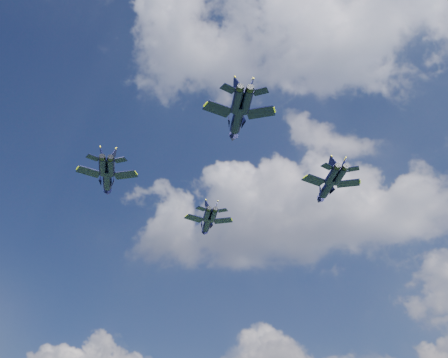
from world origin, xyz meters
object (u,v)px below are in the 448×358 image
jet_slot (237,120)px  jet_lead (207,224)px  jet_left (107,180)px  jet_right (327,188)px

jet_slot → jet_lead: bearing=90.7°
jet_left → jet_slot: 29.28m
jet_left → jet_right: bearing=-3.6°
jet_left → jet_slot: jet_slot is taller
jet_left → jet_right: (38.57, 16.06, 0.62)m
jet_lead → jet_left: bearing=-136.6°
jet_lead → jet_left: jet_lead is taller
jet_right → jet_slot: size_ratio=0.98×
jet_left → jet_right: jet_right is taller
jet_lead → jet_right: bearing=-49.9°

